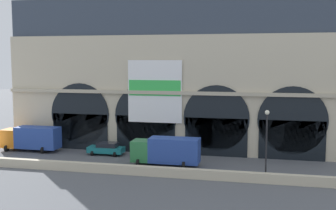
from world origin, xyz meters
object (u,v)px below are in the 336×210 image
object	(u,v)px
box_truck_west	(32,138)
box_truck_center	(166,150)
car_midwest	(106,148)
street_lamp_quayside	(267,136)

from	to	relation	value
box_truck_west	box_truck_center	bearing A→B (deg)	-10.62
car_midwest	box_truck_center	xyz separation A→B (m)	(8.37, -3.49, 0.90)
box_truck_west	car_midwest	distance (m)	10.19
car_midwest	street_lamp_quayside	world-z (taller)	street_lamp_quayside
box_truck_center	street_lamp_quayside	distance (m)	11.56
box_truck_west	street_lamp_quayside	bearing A→B (deg)	-13.49
street_lamp_quayside	box_truck_west	bearing A→B (deg)	166.51
box_truck_west	car_midwest	size ratio (longest dim) A/B	1.70
car_midwest	box_truck_center	world-z (taller)	box_truck_center
car_midwest	street_lamp_quayside	size ratio (longest dim) A/B	0.64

